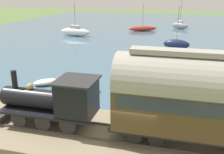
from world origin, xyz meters
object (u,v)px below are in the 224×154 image
sailboat_gray (180,25)px  sailboat_white (75,32)px  sailboat_red (143,28)px  sailboat_navy (176,44)px  steam_locomotive (57,99)px  rowboat_far_out (85,88)px  passenger_coach (202,96)px  rowboat_near_shore (46,82)px

sailboat_gray → sailboat_white: bearing=157.9°
sailboat_red → sailboat_navy: 17.34m
steam_locomotive → rowboat_far_out: steam_locomotive is taller
rowboat_far_out → passenger_coach: bearing=-135.0°
steam_locomotive → rowboat_far_out: 7.03m
passenger_coach → sailboat_white: (31.85, 19.63, -2.35)m
sailboat_red → sailboat_navy: size_ratio=1.02×
sailboat_gray → rowboat_far_out: size_ratio=2.74×
sailboat_navy → rowboat_far_out: sailboat_navy is taller
sailboat_white → rowboat_near_shore: size_ratio=2.48×
sailboat_navy → passenger_coach: bearing=-170.2°
sailboat_navy → rowboat_far_out: bearing=165.9°
steam_locomotive → rowboat_far_out: (6.70, 0.92, -1.92)m
sailboat_gray → steam_locomotive: bearing=-157.8°
sailboat_navy → rowboat_near_shore: sailboat_navy is taller
rowboat_far_out → sailboat_white: bearing=17.6°
passenger_coach → rowboat_near_shore: (7.28, 12.22, -2.89)m
sailboat_navy → rowboat_far_out: (-18.46, 6.69, -0.45)m
sailboat_gray → sailboat_navy: bearing=-150.8°
passenger_coach → sailboat_red: size_ratio=1.45×
passenger_coach → rowboat_near_shore: 14.51m
passenger_coach → sailboat_red: 42.01m
passenger_coach → sailboat_navy: sailboat_navy is taller
sailboat_navy → rowboat_near_shore: bearing=155.4°
sailboat_navy → sailboat_gray: 20.94m
sailboat_red → steam_locomotive: bearing=156.4°
sailboat_white → steam_locomotive: bearing=-150.3°
steam_locomotive → sailboat_gray: sailboat_gray is taller
passenger_coach → sailboat_red: sailboat_red is taller
steam_locomotive → passenger_coach: 7.57m
sailboat_red → sailboat_white: bearing=104.8°
sailboat_navy → rowboat_far_out: 19.64m
sailboat_gray → rowboat_far_out: bearing=-160.3°
passenger_coach → sailboat_navy: size_ratio=1.48×
sailboat_navy → sailboat_white: size_ratio=0.95×
sailboat_white → sailboat_gray: size_ratio=0.86×
sailboat_red → sailboat_white: sailboat_white is taller
sailboat_red → sailboat_gray: size_ratio=0.84×
steam_locomotive → passenger_coach: size_ratio=0.69×
steam_locomotive → sailboat_white: bearing=20.8°
passenger_coach → steam_locomotive: bearing=90.0°
sailboat_red → sailboat_white: size_ratio=0.97×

